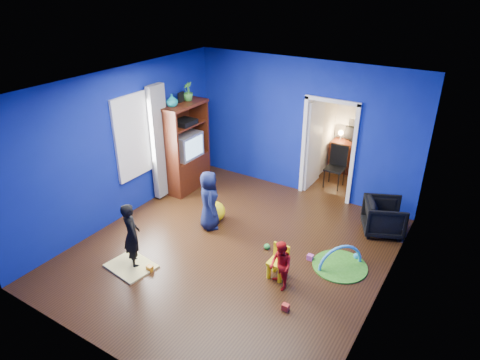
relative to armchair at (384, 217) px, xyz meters
The scene contains 33 objects.
floor 2.89m from the armchair, 136.08° to the right, with size 5.00×5.50×0.01m, color black.
ceiling 3.85m from the armchair, 136.08° to the right, with size 5.00×5.50×0.01m, color white.
wall_back 2.47m from the armchair, 159.82° to the left, with size 5.00×0.02×2.90m, color navy.
wall_front 5.29m from the armchair, 113.56° to the right, with size 5.00×0.02×2.90m, color navy.
wall_left 5.11m from the armchair, 156.45° to the right, with size 0.02×5.50×2.90m, color navy.
wall_right 2.33m from the armchair, 77.72° to the right, with size 0.02×5.50×2.90m, color navy.
alcove 2.38m from the armchair, 131.91° to the left, with size 1.00×1.75×2.50m, color silver, non-canonical shape.
armchair is the anchor object (origin of this frame).
child_black 4.55m from the armchair, 135.63° to the right, with size 0.42×0.27×1.14m, color black.
child_navy 3.27m from the armchair, 151.15° to the right, with size 0.57×0.37×1.16m, color #10133C.
toddler_red 2.58m from the armchair, 110.89° to the right, with size 0.39×0.31×0.81m, color red.
vase 4.70m from the armchair, 169.72° to the right, with size 0.24×0.24×0.25m, color #0C5266.
potted_plant 4.67m from the armchair, behind, with size 0.22×0.22×0.39m, color #3B8D33.
tv_armoire 4.36m from the armchair, behind, with size 0.58×1.14×1.96m, color #381309.
crt_tv 4.33m from the armchair, behind, with size 0.46×0.70×0.54m, color silver.
yellow_blanket 4.63m from the armchair, 134.74° to the right, with size 0.75×0.60×0.03m, color #F2E07A.
hopper_ball 3.19m from the armchair, 155.52° to the right, with size 0.40×0.40×0.40m, color yellow.
kid_chair 2.46m from the armchair, 115.83° to the right, with size 0.28×0.28×0.50m, color yellow.
play_mat 1.50m from the armchair, 101.75° to the right, with size 0.91×0.91×0.02m, color #459B23.
toy_arch 1.49m from the armchair, 101.75° to the right, with size 0.81×0.81×0.05m, color #3F8CD8.
window_left 4.99m from the armchair, 160.18° to the right, with size 0.03×0.95×1.55m, color white.
curtain 4.66m from the armchair, 166.19° to the right, with size 0.14×0.42×2.40m, color slate.
doorway 1.80m from the armchair, 152.63° to the left, with size 1.16×0.10×2.10m, color white.
study_desk 2.70m from the armchair, 122.88° to the left, with size 0.88×0.44×0.75m, color #3D140A.
desk_monitor 2.87m from the armchair, 121.54° to the left, with size 0.40×0.05×0.32m, color black.
desk_lamp 2.97m from the armchair, 126.87° to the left, with size 0.14×0.14×0.14m, color #FFD88C.
folding_chair 1.97m from the armchair, 138.24° to the left, with size 0.40×0.40×0.92m, color black.
book_shelf 3.27m from the armchair, 121.65° to the left, with size 0.88×0.24×0.04m, color white.
toy_0 2.90m from the armchair, 102.27° to the right, with size 0.10×0.08×0.10m, color red.
toy_1 1.11m from the armchair, 97.15° to the right, with size 0.11×0.11×0.11m, color #26A8D7.
toy_2 4.33m from the armchair, 132.29° to the right, with size 0.10×0.08×0.10m, color orange.
toy_3 2.28m from the armchair, 133.87° to the right, with size 0.11×0.11×0.11m, color green.
toy_4 1.74m from the armchair, 117.62° to the right, with size 0.10×0.08×0.10m, color #D14EA8.
Camera 1 is at (3.41, -5.20, 4.45)m, focal length 32.00 mm.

